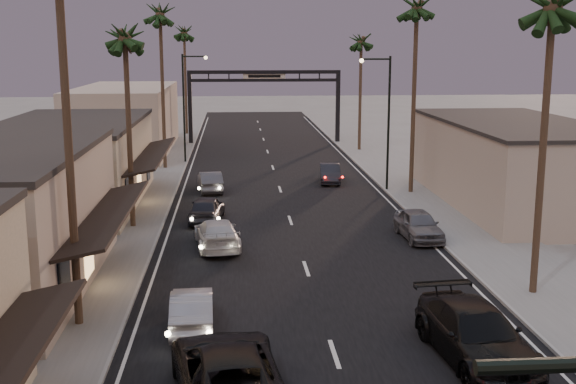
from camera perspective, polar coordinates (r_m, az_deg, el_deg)
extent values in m
plane|color=slate|center=(43.52, -0.13, -1.33)|extent=(200.00, 200.00, 0.00)
cube|color=black|center=(48.40, -0.56, -0.02)|extent=(14.00, 120.00, 0.02)
cube|color=slate|center=(55.54, -10.87, 1.33)|extent=(5.00, 92.00, 0.12)
cube|color=slate|center=(56.58, 8.61, 1.59)|extent=(5.00, 92.00, 0.12)
cube|color=tan|center=(45.98, -16.71, 2.05)|extent=(8.00, 16.00, 5.00)
cube|color=#A39383|center=(68.37, -12.68, 5.62)|extent=(8.00, 20.00, 6.00)
cube|color=#A39383|center=(46.20, 17.47, 2.04)|extent=(8.00, 18.00, 5.00)
cube|color=black|center=(72.71, -7.74, 6.52)|extent=(0.40, 0.40, 7.00)
cube|color=black|center=(73.34, 3.96, 6.64)|extent=(0.40, 0.40, 7.00)
cube|color=black|center=(72.44, -1.89, 9.46)|extent=(15.20, 0.35, 0.35)
cube|color=black|center=(72.47, -1.88, 8.82)|extent=(15.20, 0.30, 0.30)
cube|color=beige|center=(72.43, -1.89, 9.14)|extent=(4.20, 0.12, 1.00)
cylinder|color=black|center=(48.70, 7.95, 5.30)|extent=(0.16, 0.16, 9.00)
cylinder|color=black|center=(48.24, 6.91, 10.39)|extent=(2.00, 0.12, 0.12)
sphere|color=#FFD899|center=(48.07, 5.84, 10.29)|extent=(0.30, 0.30, 0.30)
cylinder|color=black|center=(60.68, -8.23, 6.49)|extent=(0.16, 0.16, 9.00)
cylinder|color=black|center=(60.41, -7.39, 10.58)|extent=(2.00, 0.12, 0.12)
sphere|color=#FFD899|center=(60.37, -6.52, 10.51)|extent=(0.30, 0.30, 0.30)
cylinder|color=#38281C|center=(25.14, -16.97, 3.78)|extent=(0.28, 0.28, 13.00)
cylinder|color=#38281C|center=(39.00, -12.44, 4.36)|extent=(0.28, 0.28, 10.00)
sphere|color=black|center=(38.73, -12.80, 12.61)|extent=(3.20, 3.20, 3.20)
cylinder|color=#38281C|center=(57.70, -9.87, 7.69)|extent=(0.28, 0.28, 12.00)
sphere|color=black|center=(57.66, -10.10, 14.24)|extent=(3.20, 3.20, 3.20)
cylinder|color=#38281C|center=(29.10, 19.45, 2.62)|extent=(0.28, 0.28, 11.00)
cylinder|color=#38281C|center=(47.92, 9.90, 6.94)|extent=(0.28, 0.28, 12.00)
cylinder|color=#38281C|center=(67.51, 5.72, 7.47)|extent=(0.28, 0.28, 10.00)
sphere|color=black|center=(67.35, 5.82, 12.23)|extent=(3.20, 3.20, 3.20)
cylinder|color=#38281C|center=(80.60, -8.10, 8.42)|extent=(0.28, 0.28, 11.00)
sphere|color=black|center=(80.52, -8.22, 12.75)|extent=(3.20, 3.20, 3.20)
imported|color=black|center=(20.41, -4.77, -14.04)|extent=(3.65, 6.57, 1.74)
imported|color=gray|center=(25.60, -7.60, -9.14)|extent=(1.60, 4.18, 1.36)
imported|color=#AFAFAF|center=(35.19, -5.64, -3.30)|extent=(2.54, 5.06, 1.41)
imported|color=black|center=(40.55, -6.46, -1.31)|extent=(2.15, 4.43, 1.46)
imported|color=#444449|center=(48.85, -6.17, 0.83)|extent=(1.93, 4.28, 1.36)
imported|color=black|center=(23.57, 14.62, -10.81)|extent=(3.00, 6.13, 1.72)
imported|color=#545559|center=(37.24, 10.28, -2.56)|extent=(1.96, 4.41, 1.47)
imported|color=black|center=(51.83, 3.33, 1.47)|extent=(1.78, 4.14, 1.32)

